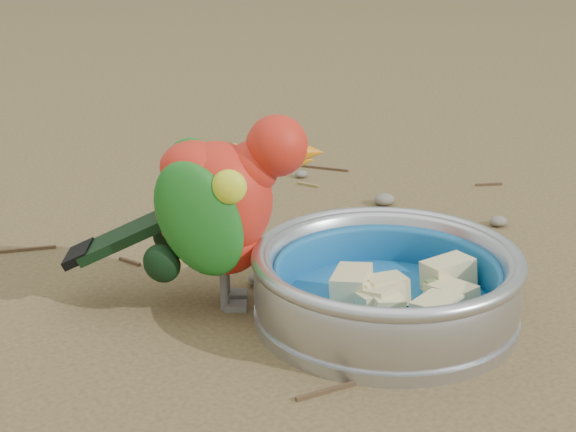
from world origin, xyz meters
TOP-DOWN VIEW (x-y plane):
  - ground at (0.00, 0.00)m, footprint 60.00×60.00m
  - food_bowl at (0.09, -0.05)m, footprint 0.22×0.22m
  - bowl_wall at (0.09, -0.05)m, footprint 0.22×0.22m
  - fruit_wedges at (0.09, -0.05)m, footprint 0.13×0.13m
  - lory_parrot at (-0.00, 0.06)m, footprint 0.22×0.19m
  - ground_debris at (-0.01, 0.04)m, footprint 0.90×0.80m

SIDE VIEW (x-z plane):
  - ground at x=0.00m, z-range 0.00..0.00m
  - ground_debris at x=-0.01m, z-range 0.00..0.01m
  - food_bowl at x=0.09m, z-range 0.00..0.02m
  - fruit_wedges at x=0.09m, z-range 0.02..0.05m
  - bowl_wall at x=0.09m, z-range 0.02..0.06m
  - lory_parrot at x=0.00m, z-range 0.00..0.16m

